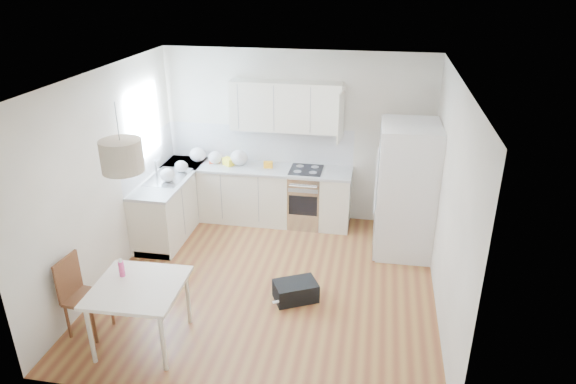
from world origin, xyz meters
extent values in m
plane|color=brown|center=(0.00, 0.00, 0.00)|extent=(4.20, 4.20, 0.00)
plane|color=white|center=(0.00, 0.00, 2.70)|extent=(4.20, 4.20, 0.00)
plane|color=beige|center=(0.00, 2.10, 1.35)|extent=(4.20, 0.00, 4.20)
plane|color=beige|center=(-2.10, 0.00, 1.35)|extent=(0.00, 4.20, 4.20)
plane|color=beige|center=(2.10, 0.00, 1.35)|extent=(0.00, 4.20, 4.20)
cube|color=#BFE0F9|center=(-2.09, 1.15, 1.75)|extent=(0.02, 1.00, 1.00)
cube|color=silver|center=(-0.60, 1.80, 0.44)|extent=(3.00, 0.60, 0.88)
cube|color=silver|center=(-1.80, 1.20, 0.44)|extent=(0.60, 1.80, 0.88)
cube|color=#A5A8AA|center=(-0.60, 1.80, 0.90)|extent=(3.02, 0.64, 0.04)
cube|color=#A5A8AA|center=(-1.80, 1.20, 0.90)|extent=(0.64, 1.82, 0.04)
cube|color=white|center=(-0.60, 2.09, 1.21)|extent=(3.00, 0.01, 0.58)
cube|color=white|center=(-2.09, 1.20, 1.21)|extent=(0.01, 1.80, 0.58)
cube|color=silver|center=(-0.15, 1.94, 1.88)|extent=(1.70, 0.32, 0.75)
cube|color=beige|center=(-1.13, -1.35, 0.71)|extent=(0.95, 0.95, 0.04)
cylinder|color=silver|center=(-1.51, -1.75, 0.34)|extent=(0.05, 0.05, 0.69)
cylinder|color=silver|center=(-0.73, -1.72, 0.34)|extent=(0.05, 0.05, 0.69)
cylinder|color=silver|center=(-1.53, -0.97, 0.34)|extent=(0.05, 0.05, 0.69)
cylinder|color=silver|center=(-0.76, -0.94, 0.34)|extent=(0.05, 0.05, 0.69)
cylinder|color=#DF3E80|center=(-1.37, -1.20, 0.84)|extent=(0.08, 0.08, 0.21)
cube|color=black|center=(0.38, -0.27, 0.12)|extent=(0.62, 0.54, 0.24)
cylinder|color=#C6B398|center=(-1.11, -1.34, 2.18)|extent=(0.42, 0.42, 0.31)
ellipsoid|color=silver|center=(-1.58, 1.86, 1.04)|extent=(0.26, 0.22, 0.24)
ellipsoid|color=silver|center=(-1.27, 1.83, 1.02)|extent=(0.22, 0.19, 0.20)
ellipsoid|color=silver|center=(-0.88, 1.82, 1.05)|extent=(0.28, 0.24, 0.25)
ellipsoid|color=silver|center=(-1.67, 1.39, 1.01)|extent=(0.20, 0.17, 0.18)
ellipsoid|color=silver|center=(-1.73, 0.98, 1.02)|extent=(0.23, 0.19, 0.20)
cube|color=orange|center=(-0.40, 1.80, 0.97)|extent=(0.16, 0.11, 0.10)
cube|color=yellow|center=(-1.05, 1.79, 0.98)|extent=(0.20, 0.19, 0.12)
cube|color=red|center=(-1.31, 1.88, 0.98)|extent=(0.20, 0.16, 0.12)
camera|label=1|loc=(1.24, -5.54, 3.82)|focal=32.00mm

